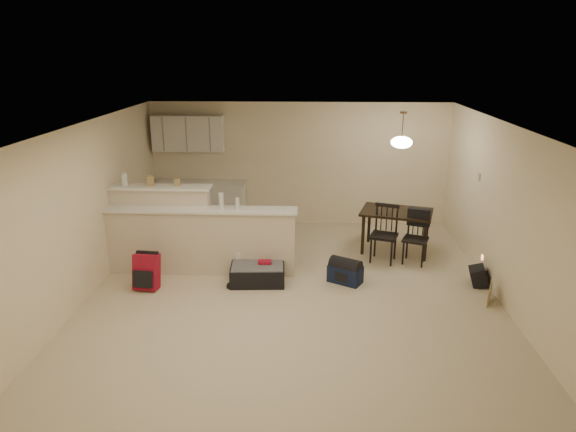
# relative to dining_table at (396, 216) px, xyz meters

# --- Properties ---
(room) EXTENTS (7.00, 7.02, 2.50)m
(room) POSITION_rel_dining_table_xyz_m (-1.77, -1.97, 0.58)
(room) COLOR beige
(room) RESTS_ON ground
(breakfast_bar) EXTENTS (3.08, 0.58, 1.39)m
(breakfast_bar) POSITION_rel_dining_table_xyz_m (-3.53, -0.98, -0.06)
(breakfast_bar) COLOR beige
(breakfast_bar) RESTS_ON ground
(upper_cabinets) EXTENTS (1.40, 0.34, 0.70)m
(upper_cabinets) POSITION_rel_dining_table_xyz_m (-3.97, 1.35, 1.23)
(upper_cabinets) COLOR white
(upper_cabinets) RESTS_ON room
(kitchen_counter) EXTENTS (1.80, 0.60, 0.90)m
(kitchen_counter) POSITION_rel_dining_table_xyz_m (-3.77, 1.22, -0.22)
(kitchen_counter) COLOR white
(kitchen_counter) RESTS_ON ground
(thermostat) EXTENTS (0.02, 0.12, 0.12)m
(thermostat) POSITION_rel_dining_table_xyz_m (1.22, -0.42, 0.83)
(thermostat) COLOR beige
(thermostat) RESTS_ON room
(jar) EXTENTS (0.10, 0.10, 0.20)m
(jar) POSITION_rel_dining_table_xyz_m (-4.52, -0.85, 0.82)
(jar) COLOR silver
(jar) RESTS_ON breakfast_bar
(cereal_box) EXTENTS (0.10, 0.07, 0.16)m
(cereal_box) POSITION_rel_dining_table_xyz_m (-4.10, -0.85, 0.80)
(cereal_box) COLOR tan
(cereal_box) RESTS_ON breakfast_bar
(small_box) EXTENTS (0.08, 0.06, 0.12)m
(small_box) POSITION_rel_dining_table_xyz_m (-3.66, -0.85, 0.78)
(small_box) COLOR tan
(small_box) RESTS_ON breakfast_bar
(bottle_a) EXTENTS (0.07, 0.07, 0.26)m
(bottle_a) POSITION_rel_dining_table_xyz_m (-2.93, -1.07, 0.55)
(bottle_a) COLOR silver
(bottle_a) RESTS_ON breakfast_bar
(bottle_b) EXTENTS (0.06, 0.06, 0.18)m
(bottle_b) POSITION_rel_dining_table_xyz_m (-2.67, -1.07, 0.51)
(bottle_b) COLOR silver
(bottle_b) RESTS_ON breakfast_bar
(dining_table) EXTENTS (1.39, 1.11, 0.76)m
(dining_table) POSITION_rel_dining_table_xyz_m (0.00, 0.00, 0.00)
(dining_table) COLOR black
(dining_table) RESTS_ON ground
(pendant_lamp) EXTENTS (0.36, 0.36, 0.62)m
(pendant_lamp) POSITION_rel_dining_table_xyz_m (-0.00, -0.00, 1.32)
(pendant_lamp) COLOR brown
(pendant_lamp) RESTS_ON room
(dining_chair_near) EXTENTS (0.54, 0.53, 0.99)m
(dining_chair_near) POSITION_rel_dining_table_xyz_m (-0.28, -0.48, -0.18)
(dining_chair_near) COLOR black
(dining_chair_near) RESTS_ON ground
(dining_chair_far) EXTENTS (0.51, 0.50, 0.90)m
(dining_chair_far) POSITION_rel_dining_table_xyz_m (0.25, -0.53, -0.22)
(dining_chair_far) COLOR black
(dining_chair_far) RESTS_ON ground
(suitcase) EXTENTS (0.86, 0.59, 0.28)m
(suitcase) POSITION_rel_dining_table_xyz_m (-2.34, -1.43, -0.53)
(suitcase) COLOR black
(suitcase) RESTS_ON ground
(red_backpack) EXTENTS (0.38, 0.26, 0.54)m
(red_backpack) POSITION_rel_dining_table_xyz_m (-4.00, -1.70, -0.40)
(red_backpack) COLOR #A41229
(red_backpack) RESTS_ON ground
(navy_duffel) EXTENTS (0.58, 0.49, 0.28)m
(navy_duffel) POSITION_rel_dining_table_xyz_m (-0.97, -1.36, -0.53)
(navy_duffel) COLOR #111B36
(navy_duffel) RESTS_ON ground
(black_daypack) EXTENTS (0.29, 0.36, 0.29)m
(black_daypack) POSITION_rel_dining_table_xyz_m (1.08, -1.36, -0.53)
(black_daypack) COLOR black
(black_daypack) RESTS_ON ground
(cardboard_sheet) EXTENTS (0.17, 0.35, 0.28)m
(cardboard_sheet) POSITION_rel_dining_table_xyz_m (1.05, -1.96, -0.53)
(cardboard_sheet) COLOR tan
(cardboard_sheet) RESTS_ON ground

